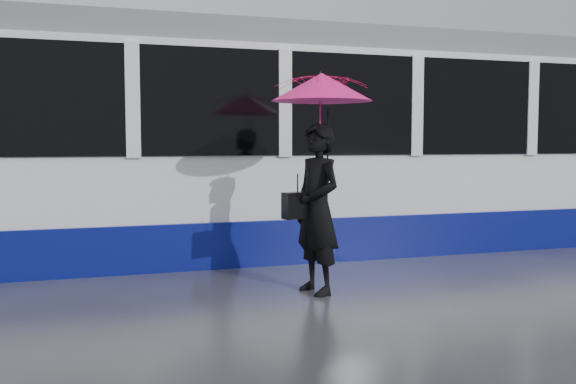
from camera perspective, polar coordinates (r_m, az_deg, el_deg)
name	(u,v)px	position (r m, az deg, el deg)	size (l,w,h in m)	color
ground	(268,288)	(7.48, -1.75, -8.50)	(90.00, 90.00, 0.00)	#29292E
rails	(222,252)	(9.86, -5.86, -5.31)	(34.00, 1.51, 0.02)	#3F3D38
tram	(14,145)	(9.54, -23.21, 3.86)	(26.00, 2.56, 3.35)	white
woman	(317,209)	(7.08, 2.59, -1.52)	(0.69, 0.45, 1.88)	black
umbrella	(322,107)	(7.07, 3.01, 7.56)	(1.34, 1.34, 1.27)	#FC1593
handbag	(298,205)	(7.02, 0.86, -1.19)	(0.36, 0.22, 0.47)	black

